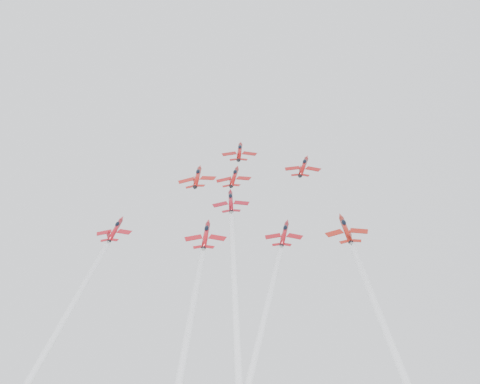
# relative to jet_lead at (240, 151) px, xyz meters

# --- Properties ---
(jet_lead) EXTENTS (10.44, 12.80, 9.90)m
(jet_lead) POSITION_rel_jet_lead_xyz_m (0.00, 0.00, 0.00)
(jet_lead) COLOR maroon
(jet_row2_left) EXTENTS (10.58, 12.96, 10.03)m
(jet_row2_left) POSITION_rel_jet_lead_xyz_m (-9.88, -12.71, -9.67)
(jet_row2_left) COLOR #A3140F
(jet_row2_center) EXTENTS (9.70, 11.89, 9.20)m
(jet_row2_center) POSITION_rel_jet_lead_xyz_m (0.32, -13.11, -9.98)
(jet_row2_center) COLOR #9A0E0E
(jet_row2_right) EXTENTS (10.01, 12.26, 9.49)m
(jet_row2_right) POSITION_rel_jet_lead_xyz_m (18.85, -8.90, -6.77)
(jet_row2_right) COLOR maroon
(jet_center) EXTENTS (9.29, 81.27, 62.21)m
(jet_center) POSITION_rel_jet_lead_xyz_m (1.11, -59.88, -45.62)
(jet_center) COLOR maroon
(jet_rear_farleft) EXTENTS (8.77, 76.72, 58.73)m
(jet_rear_farleft) POSITION_rel_jet_lead_xyz_m (-25.11, -68.10, -51.88)
(jet_rear_farleft) COLOR #A40F19
(jet_rear_right) EXTENTS (8.64, 75.63, 57.89)m
(jet_rear_right) POSITION_rel_jet_lead_xyz_m (15.14, -69.74, -53.12)
(jet_rear_right) COLOR maroon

